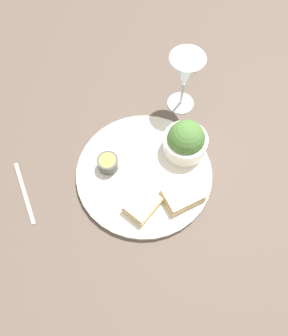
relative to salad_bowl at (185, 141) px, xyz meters
The scene contains 8 objects.
ground_plane 0.13m from the salad_bowl, 32.35° to the right, with size 4.00×4.00×0.00m, color brown.
dinner_plate 0.12m from the salad_bowl, 32.35° to the right, with size 0.32×0.32×0.01m.
salad_bowl is the anchor object (origin of this frame).
sauce_ramekin 0.19m from the salad_bowl, 50.28° to the right, with size 0.05×0.05×0.03m.
cheese_toast_near 0.13m from the salad_bowl, 20.21° to the left, with size 0.11×0.10×0.03m.
cheese_toast_far 0.18m from the salad_bowl, ahead, with size 0.09×0.07×0.03m.
wine_glass 0.16m from the salad_bowl, 156.62° to the right, with size 0.08×0.08×0.16m.
fork 0.39m from the salad_bowl, 48.68° to the right, with size 0.11×0.13×0.01m.
Camera 1 is at (0.30, 0.14, 0.71)m, focal length 35.00 mm.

